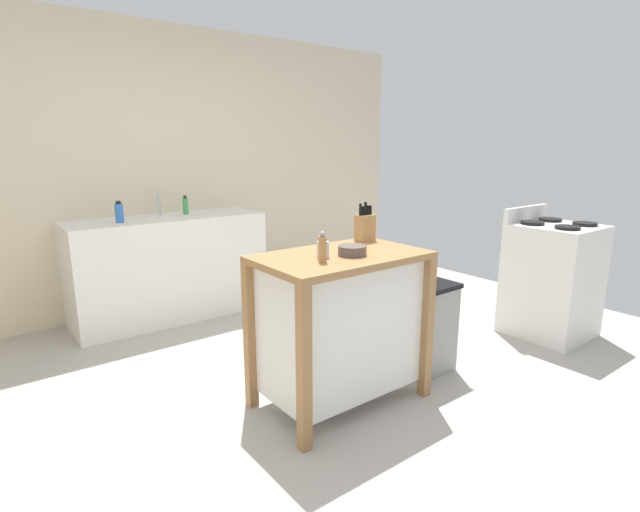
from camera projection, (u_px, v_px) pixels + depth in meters
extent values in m
plane|color=#ADA8A0|center=(321.00, 400.00, 2.99)|extent=(6.41, 6.41, 0.00)
cube|color=beige|center=(167.00, 171.00, 4.54)|extent=(5.41, 0.10, 2.60)
cube|color=#9E7042|center=(341.00, 257.00, 2.78)|extent=(0.98, 0.61, 0.04)
cube|color=white|center=(340.00, 324.00, 2.88)|extent=(0.88, 0.51, 0.79)
cube|color=#9E7042|center=(304.00, 370.00, 2.40)|extent=(0.06, 0.06, 0.89)
cube|color=#9E7042|center=(427.00, 328.00, 2.95)|extent=(0.06, 0.06, 0.89)
cube|color=#9E7042|center=(250.00, 336.00, 2.83)|extent=(0.06, 0.06, 0.89)
cube|color=#9E7042|center=(366.00, 305.00, 3.37)|extent=(0.06, 0.06, 0.89)
cube|color=#AD7F4C|center=(365.00, 228.00, 3.14)|extent=(0.11, 0.09, 0.17)
cylinder|color=black|center=(360.00, 210.00, 3.08)|extent=(0.02, 0.02, 0.08)
cylinder|color=black|center=(363.00, 211.00, 3.10)|extent=(0.02, 0.02, 0.06)
cylinder|color=black|center=(365.00, 208.00, 3.11)|extent=(0.02, 0.02, 0.08)
cylinder|color=black|center=(368.00, 210.00, 3.12)|extent=(0.02, 0.02, 0.06)
cylinder|color=black|center=(370.00, 210.00, 3.14)|extent=(0.02, 0.02, 0.06)
cylinder|color=#564C47|center=(352.00, 250.00, 2.74)|extent=(0.16, 0.16, 0.06)
cylinder|color=#342D2A|center=(352.00, 246.00, 2.73)|extent=(0.13, 0.13, 0.01)
cylinder|color=silver|center=(323.00, 249.00, 2.68)|extent=(0.07, 0.07, 0.09)
cylinder|color=#AD7F4C|center=(322.00, 249.00, 2.57)|extent=(0.04, 0.04, 0.14)
sphere|color=#99999E|center=(323.00, 234.00, 2.55)|extent=(0.03, 0.03, 0.03)
cube|color=gray|center=(427.00, 330.00, 3.31)|extent=(0.34, 0.26, 0.60)
cube|color=black|center=(430.00, 286.00, 3.24)|extent=(0.36, 0.28, 0.03)
cube|color=white|center=(169.00, 267.00, 4.36)|extent=(1.67, 0.60, 0.92)
cube|color=silver|center=(167.00, 219.00, 4.24)|extent=(0.44, 0.36, 0.03)
cylinder|color=#B7BCC1|center=(159.00, 203.00, 4.34)|extent=(0.02, 0.02, 0.22)
cylinder|color=blue|center=(119.00, 213.00, 3.93)|extent=(0.07, 0.07, 0.15)
cylinder|color=black|center=(118.00, 202.00, 3.91)|extent=(0.04, 0.04, 0.02)
cylinder|color=green|center=(185.00, 206.00, 4.40)|extent=(0.05, 0.05, 0.15)
cylinder|color=black|center=(185.00, 197.00, 4.38)|extent=(0.03, 0.03, 0.02)
cube|color=white|center=(552.00, 280.00, 3.93)|extent=(0.60, 0.60, 0.92)
cube|color=white|center=(526.00, 213.00, 4.03)|extent=(0.60, 0.04, 0.12)
cylinder|color=black|center=(568.00, 228.00, 3.64)|extent=(0.18, 0.18, 0.02)
cylinder|color=black|center=(585.00, 224.00, 3.80)|extent=(0.18, 0.18, 0.02)
cylinder|color=black|center=(532.00, 223.00, 3.85)|extent=(0.18, 0.18, 0.02)
cylinder|color=black|center=(550.00, 220.00, 4.02)|extent=(0.18, 0.18, 0.02)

